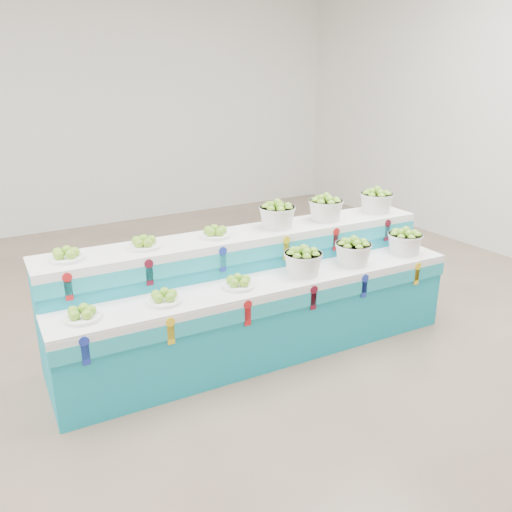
% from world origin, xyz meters
% --- Properties ---
extents(ground, '(10.00, 10.00, 0.00)m').
position_xyz_m(ground, '(0.00, 0.00, 0.00)').
color(ground, brown).
rests_on(ground, ground).
extents(back_wall, '(10.00, 0.00, 10.00)m').
position_xyz_m(back_wall, '(0.00, 5.00, 2.00)').
color(back_wall, silver).
rests_on(back_wall, ground).
extents(display_stand, '(3.61, 1.09, 1.02)m').
position_xyz_m(display_stand, '(0.85, 0.28, 0.51)').
color(display_stand, '#1697B1').
rests_on(display_stand, ground).
extents(plate_lower_left, '(0.28, 0.28, 0.10)m').
position_xyz_m(plate_lower_left, '(-0.66, 0.13, 0.77)').
color(plate_lower_left, white).
rests_on(plate_lower_left, display_stand).
extents(plate_lower_mid, '(0.28, 0.28, 0.10)m').
position_xyz_m(plate_lower_mid, '(-0.06, 0.10, 0.77)').
color(plate_lower_mid, white).
rests_on(plate_lower_mid, display_stand).
extents(plate_lower_right, '(0.28, 0.28, 0.10)m').
position_xyz_m(plate_lower_right, '(0.56, 0.07, 0.77)').
color(plate_lower_right, white).
rests_on(plate_lower_right, display_stand).
extents(basket_lower_left, '(0.34, 0.34, 0.24)m').
position_xyz_m(basket_lower_left, '(1.17, 0.04, 0.84)').
color(basket_lower_left, silver).
rests_on(basket_lower_left, display_stand).
extents(basket_lower_mid, '(0.34, 0.34, 0.24)m').
position_xyz_m(basket_lower_mid, '(1.70, 0.01, 0.84)').
color(basket_lower_mid, silver).
rests_on(basket_lower_mid, display_stand).
extents(basket_lower_right, '(0.34, 0.34, 0.24)m').
position_xyz_m(basket_lower_right, '(2.31, -0.02, 0.84)').
color(basket_lower_right, silver).
rests_on(basket_lower_right, display_stand).
extents(plate_upper_left, '(0.28, 0.28, 0.10)m').
position_xyz_m(plate_upper_left, '(-0.64, 0.57, 1.07)').
color(plate_upper_left, white).
rests_on(plate_upper_left, display_stand).
extents(plate_upper_mid, '(0.28, 0.28, 0.10)m').
position_xyz_m(plate_upper_mid, '(-0.04, 0.54, 1.07)').
color(plate_upper_mid, white).
rests_on(plate_upper_mid, display_stand).
extents(plate_upper_right, '(0.28, 0.28, 0.10)m').
position_xyz_m(plate_upper_right, '(0.58, 0.51, 1.07)').
color(plate_upper_right, white).
rests_on(plate_upper_right, display_stand).
extents(basket_upper_left, '(0.34, 0.34, 0.24)m').
position_xyz_m(basket_upper_left, '(1.19, 0.48, 1.14)').
color(basket_upper_left, silver).
rests_on(basket_upper_left, display_stand).
extents(basket_upper_mid, '(0.34, 0.34, 0.24)m').
position_xyz_m(basket_upper_mid, '(1.72, 0.46, 1.14)').
color(basket_upper_mid, silver).
rests_on(basket_upper_mid, display_stand).
extents(basket_upper_right, '(0.34, 0.34, 0.24)m').
position_xyz_m(basket_upper_right, '(2.33, 0.43, 1.14)').
color(basket_upper_right, silver).
rests_on(basket_upper_right, display_stand).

